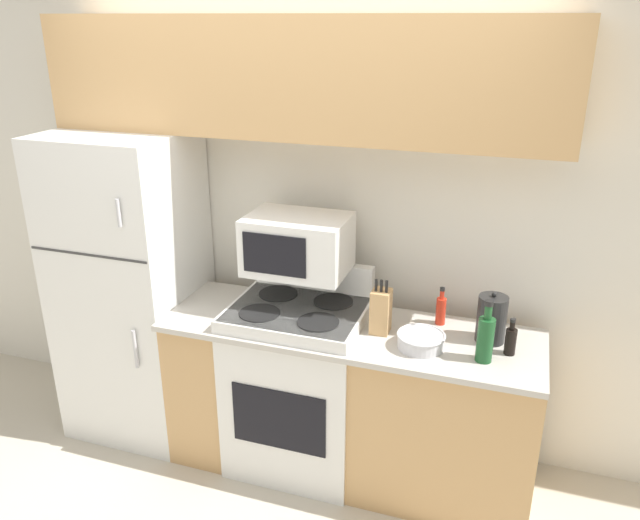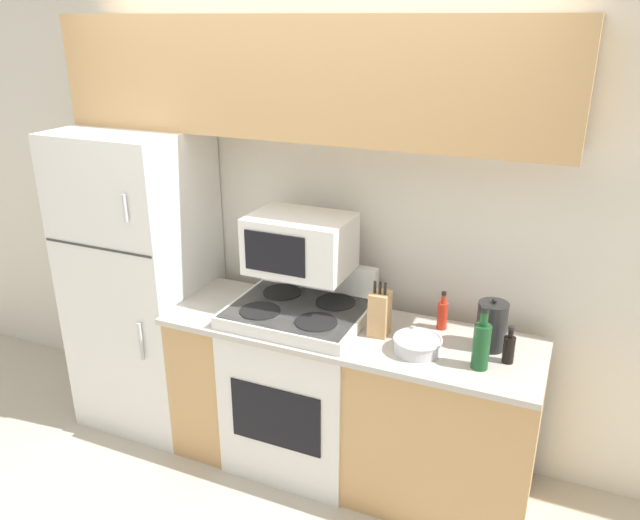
% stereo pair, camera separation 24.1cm
% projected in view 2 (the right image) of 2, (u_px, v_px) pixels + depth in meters
% --- Properties ---
extents(ground_plane, '(12.00, 12.00, 0.00)m').
position_uv_depth(ground_plane, '(265.00, 483.00, 3.35)').
color(ground_plane, beige).
extents(wall_back, '(8.00, 0.05, 2.55)m').
position_uv_depth(wall_back, '(316.00, 221.00, 3.47)').
color(wall_back, silver).
rests_on(wall_back, ground_plane).
extents(lower_cabinets, '(1.91, 0.60, 0.88)m').
position_uv_depth(lower_cabinets, '(348.00, 401.00, 3.29)').
color(lower_cabinets, tan).
rests_on(lower_cabinets, ground_plane).
extents(refrigerator, '(0.72, 0.68, 1.78)m').
position_uv_depth(refrigerator, '(143.00, 281.00, 3.66)').
color(refrigerator, white).
rests_on(refrigerator, ground_plane).
extents(upper_cabinets, '(2.63, 0.33, 0.57)m').
position_uv_depth(upper_cabinets, '(300.00, 77.00, 3.02)').
color(upper_cabinets, tan).
rests_on(upper_cabinets, refrigerator).
extents(stove, '(0.69, 0.59, 1.11)m').
position_uv_depth(stove, '(300.00, 383.00, 3.37)').
color(stove, white).
rests_on(stove, ground_plane).
extents(microwave, '(0.51, 0.37, 0.29)m').
position_uv_depth(microwave, '(300.00, 243.00, 3.18)').
color(microwave, white).
rests_on(microwave, stove).
extents(knife_block, '(0.09, 0.10, 0.28)m').
position_uv_depth(knife_block, '(380.00, 313.00, 3.03)').
color(knife_block, tan).
rests_on(knife_block, lower_cabinets).
extents(bowl, '(0.23, 0.23, 0.07)m').
position_uv_depth(bowl, '(417.00, 344.00, 2.89)').
color(bowl, silver).
rests_on(bowl, lower_cabinets).
extents(bottle_wine_green, '(0.08, 0.08, 0.30)m').
position_uv_depth(bottle_wine_green, '(481.00, 344.00, 2.73)').
color(bottle_wine_green, '#194C23').
rests_on(bottle_wine_green, lower_cabinets).
extents(bottle_hot_sauce, '(0.05, 0.05, 0.20)m').
position_uv_depth(bottle_hot_sauce, '(442.00, 314.00, 3.09)').
color(bottle_hot_sauce, red).
rests_on(bottle_hot_sauce, lower_cabinets).
extents(bottle_soy_sauce, '(0.05, 0.05, 0.18)m').
position_uv_depth(bottle_soy_sauce, '(509.00, 348.00, 2.79)').
color(bottle_soy_sauce, black).
rests_on(bottle_soy_sauce, lower_cabinets).
extents(kettle, '(0.14, 0.14, 0.26)m').
position_uv_depth(kettle, '(492.00, 326.00, 2.90)').
color(kettle, black).
rests_on(kettle, lower_cabinets).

